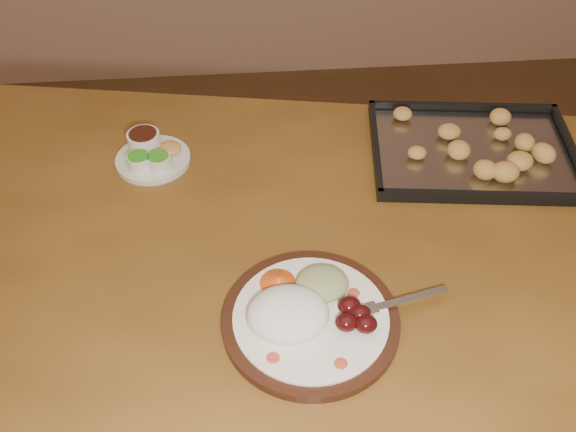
{
  "coord_description": "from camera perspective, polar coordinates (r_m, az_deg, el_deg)",
  "views": [
    {
      "loc": [
        0.01,
        -0.59,
        1.59
      ],
      "look_at": [
        0.08,
        0.25,
        0.77
      ],
      "focal_mm": 40.0,
      "sensor_mm": 36.0,
      "label": 1
    }
  ],
  "objects": [
    {
      "name": "baking_tray",
      "position": [
        1.39,
        16.07,
        5.69
      ],
      "size": [
        0.45,
        0.35,
        0.04
      ],
      "rotation": [
        0.0,
        0.0,
        -0.12
      ],
      "color": "black",
      "rests_on": "dining_table"
    },
    {
      "name": "dining_table",
      "position": [
        1.23,
        -0.69,
        -5.45
      ],
      "size": [
        1.64,
        1.15,
        0.75
      ],
      "rotation": [
        0.0,
        0.0,
        -0.18
      ],
      "color": "brown",
      "rests_on": "ground"
    },
    {
      "name": "condiment_saucer",
      "position": [
        1.34,
        -12.13,
        5.43
      ],
      "size": [
        0.15,
        0.15,
        0.05
      ],
      "rotation": [
        0.0,
        0.0,
        0.22
      ],
      "color": "silver",
      "rests_on": "dining_table"
    },
    {
      "name": "dinner_plate",
      "position": [
        1.03,
        1.66,
        -8.69
      ],
      "size": [
        0.37,
        0.28,
        0.07
      ],
      "rotation": [
        0.0,
        0.0,
        -0.02
      ],
      "color": "black",
      "rests_on": "dining_table"
    }
  ]
}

